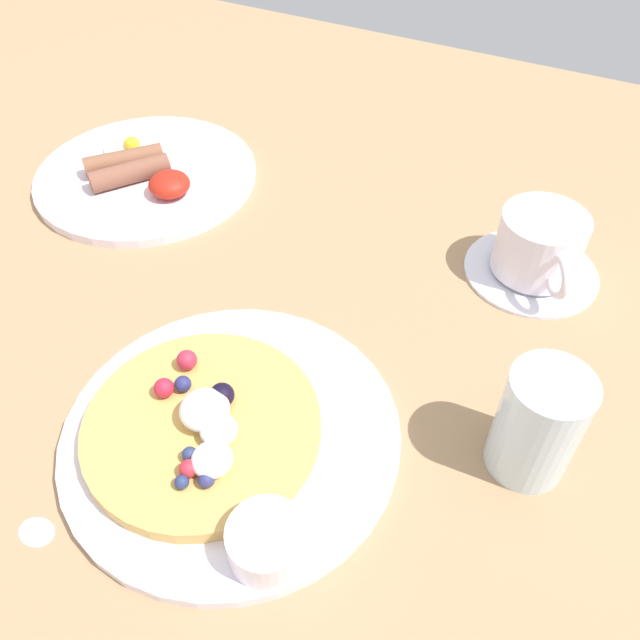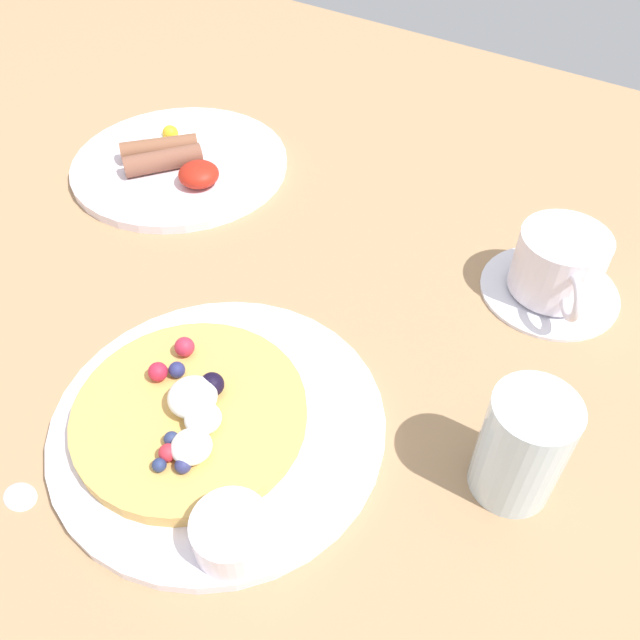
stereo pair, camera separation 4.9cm
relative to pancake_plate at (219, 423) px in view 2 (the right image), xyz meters
The scene contains 9 objects.
ground_plane 9.15cm from the pancake_plate, 108.85° to the left, with size 192.09×139.44×3.00cm, color #A57F59.
pancake_plate is the anchor object (origin of this frame).
pancake_with_berries 2.58cm from the pancake_plate, 146.43° to the right, with size 18.70×18.70×3.73cm.
syrup_ramekin 10.77cm from the pancake_plate, 44.06° to the right, with size 5.49×5.49×2.99cm.
breakfast_plate 38.95cm from the pancake_plate, 137.03° to the left, with size 26.00×26.00×1.06cm, color white.
fried_breakfast 38.30cm from the pancake_plate, 138.01° to the left, with size 15.66×13.11×2.77cm.
coffee_saucer 34.68cm from the pancake_plate, 61.28° to the left, with size 13.39×13.39×0.75cm, color white.
coffee_cup 34.77cm from the pancake_plate, 61.05° to the left, with size 8.39×10.70×6.25cm.
water_glass 23.39cm from the pancake_plate, 20.55° to the left, with size 6.17×6.17×9.69cm, color silver.
Camera 2 is at (26.46, -28.80, 44.12)cm, focal length 36.18 mm.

